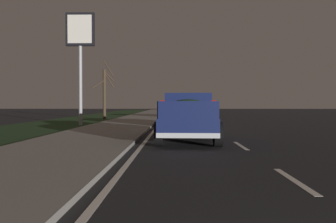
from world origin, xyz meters
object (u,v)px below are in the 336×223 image
Objects in this scene: sedan_silver at (181,114)px; bare_tree_far at (105,92)px; gas_price_sign at (80,40)px; sedan_tan at (180,110)px; pickup_truck at (188,116)px.

bare_tree_far reaches higher than sedan_silver.
gas_price_sign is (1.51, 6.66, 4.86)m from sedan_silver.
sedan_silver is at bearing -147.99° from bare_tree_far.
sedan_silver is at bearing 179.39° from sedan_tan.
sedan_silver is 13.09m from bare_tree_far.
gas_price_sign is (10.12, 6.83, 4.66)m from pickup_truck.
sedan_tan is 0.59× the size of gas_price_sign.
pickup_truck is at bearing -145.97° from gas_price_sign.
bare_tree_far is (9.50, 0.22, -3.13)m from gas_price_sign.
bare_tree_far is (19.62, 7.05, 1.53)m from pickup_truck.
pickup_truck is 1.03× the size of bare_tree_far.
pickup_truck is 23.22m from sedan_tan.
pickup_truck is 1.24× the size of sedan_silver.
sedan_tan is 1.00× the size of sedan_silver.
pickup_truck is at bearing -178.87° from sedan_silver.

